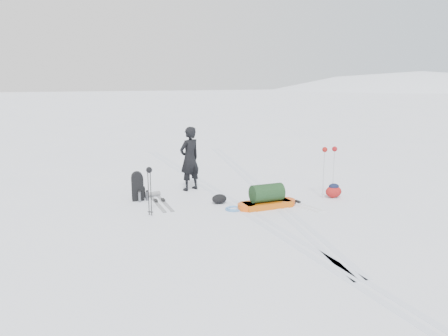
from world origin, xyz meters
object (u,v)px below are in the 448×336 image
Objects in this scene: pulk_sled at (267,198)px; expedition_rucksack at (139,187)px; ski_poles_black at (149,176)px; skier at (190,159)px.

pulk_sled is 1.95× the size of expedition_rucksack.
ski_poles_black is at bearing 170.94° from pulk_sled.
expedition_rucksack is at bearing 85.43° from ski_poles_black.
skier is at bearing 117.77° from pulk_sled.
expedition_rucksack is (-1.60, -0.59, -0.59)m from skier.
expedition_rucksack reaches higher than pulk_sled.
skier is 1.80m from expedition_rucksack.
skier reaches higher than ski_poles_black.
expedition_rucksack is 0.69× the size of ski_poles_black.
pulk_sled is at bearing -27.85° from expedition_rucksack.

